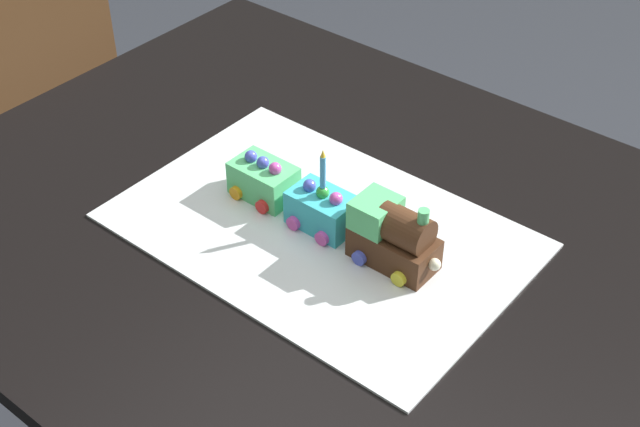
% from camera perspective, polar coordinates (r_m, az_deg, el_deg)
% --- Properties ---
extents(dining_table, '(1.40, 1.00, 0.74)m').
position_cam_1_polar(dining_table, '(1.40, 1.88, -5.13)').
color(dining_table, black).
rests_on(dining_table, ground).
extents(chair, '(0.42, 0.42, 0.86)m').
position_cam_1_polar(chair, '(2.18, -18.54, 5.50)').
color(chair, brown).
rests_on(chair, ground).
extents(cake_board, '(0.60, 0.40, 0.00)m').
position_cam_1_polar(cake_board, '(1.34, 0.00, -1.07)').
color(cake_board, silver).
rests_on(cake_board, dining_table).
extents(cake_locomotive, '(0.14, 0.08, 0.12)m').
position_cam_1_polar(cake_locomotive, '(1.26, 4.75, -1.42)').
color(cake_locomotive, '#472816').
rests_on(cake_locomotive, cake_board).
extents(cake_car_hopper_turquoise, '(0.10, 0.08, 0.07)m').
position_cam_1_polar(cake_car_hopper_turquoise, '(1.33, 0.18, 0.27)').
color(cake_car_hopper_turquoise, '#38B7C6').
rests_on(cake_car_hopper_turquoise, cake_board).
extents(cake_car_flatbed_mint_green, '(0.10, 0.08, 0.07)m').
position_cam_1_polar(cake_car_flatbed_mint_green, '(1.39, -3.60, 2.18)').
color(cake_car_flatbed_mint_green, '#59CC7A').
rests_on(cake_car_flatbed_mint_green, cake_board).
extents(birthday_candle, '(0.01, 0.01, 0.07)m').
position_cam_1_polar(birthday_candle, '(1.28, 0.20, 2.86)').
color(birthday_candle, '#4CA5E5').
rests_on(birthday_candle, cake_car_hopper_turquoise).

